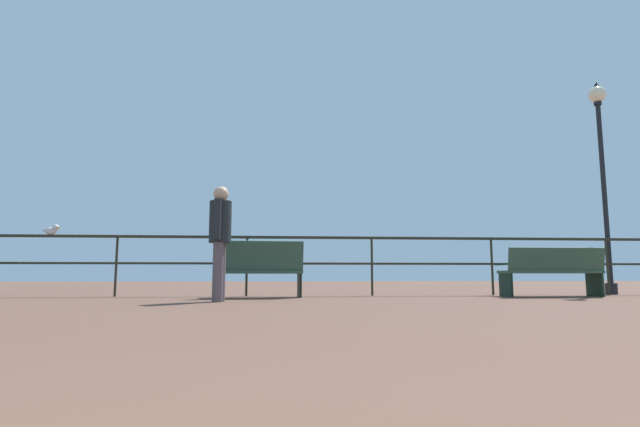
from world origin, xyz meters
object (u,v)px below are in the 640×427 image
object	(u,v)px
lamppost_center	(602,155)
bench_near_right	(552,269)
bench_near_left	(260,267)
seagull_on_rail	(52,230)
person_by_bench	(220,235)

from	to	relation	value
lamppost_center	bench_near_right	bearing A→B (deg)	-152.17
bench_near_left	lamppost_center	distance (m)	7.33
bench_near_right	seagull_on_rail	xyz separation A→B (m)	(-8.93, 0.71, 0.70)
bench_near_right	seagull_on_rail	world-z (taller)	seagull_on_rail
bench_near_left	seagull_on_rail	distance (m)	3.88
bench_near_left	person_by_bench	size ratio (longest dim) A/B	0.87
bench_near_left	person_by_bench	xyz separation A→B (m)	(-0.55, -1.15, 0.45)
bench_near_right	lamppost_center	bearing A→B (deg)	27.83
bench_near_right	person_by_bench	world-z (taller)	person_by_bench
bench_near_left	seagull_on_rail	xyz separation A→B (m)	(-3.76, 0.71, 0.67)
lamppost_center	person_by_bench	size ratio (longest dim) A/B	2.61
bench_near_right	person_by_bench	size ratio (longest dim) A/B	1.04
bench_near_left	seagull_on_rail	world-z (taller)	seagull_on_rail
person_by_bench	bench_near_left	bearing A→B (deg)	64.68
lamppost_center	seagull_on_rail	world-z (taller)	lamppost_center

